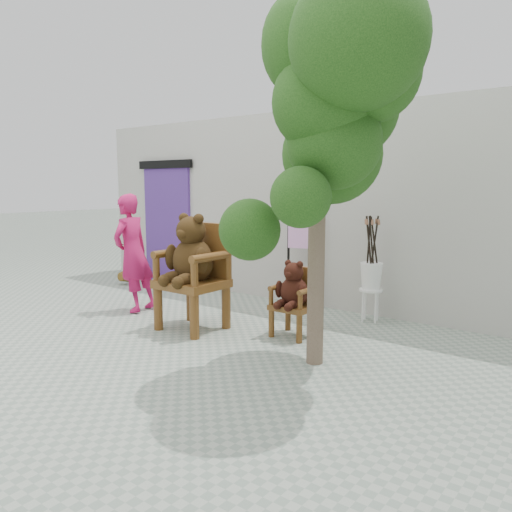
{
  "coord_description": "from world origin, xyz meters",
  "views": [
    {
      "loc": [
        4.17,
        -3.97,
        1.85
      ],
      "look_at": [
        0.28,
        1.1,
        0.95
      ],
      "focal_mm": 35.0,
      "sensor_mm": 36.0,
      "label": 1
    }
  ],
  "objects_px": {
    "cafe_table": "(197,265)",
    "tree": "(337,97)",
    "chair_big": "(193,262)",
    "display_stand": "(300,270)",
    "chair_small": "(294,292)",
    "stool_bucket": "(371,275)",
    "person": "(133,253)"
  },
  "relations": [
    {
      "from": "chair_small",
      "to": "display_stand",
      "type": "xyz_separation_m",
      "value": [
        -0.74,
        1.27,
        0.03
      ]
    },
    {
      "from": "tree",
      "to": "chair_small",
      "type": "bearing_deg",
      "value": 140.99
    },
    {
      "from": "chair_big",
      "to": "person",
      "type": "bearing_deg",
      "value": 174.03
    },
    {
      "from": "chair_small",
      "to": "person",
      "type": "bearing_deg",
      "value": -171.99
    },
    {
      "from": "chair_big",
      "to": "display_stand",
      "type": "height_order",
      "value": "display_stand"
    },
    {
      "from": "display_stand",
      "to": "tree",
      "type": "relative_size",
      "value": 0.41
    },
    {
      "from": "tree",
      "to": "stool_bucket",
      "type": "bearing_deg",
      "value": 103.9
    },
    {
      "from": "display_stand",
      "to": "stool_bucket",
      "type": "height_order",
      "value": "display_stand"
    },
    {
      "from": "display_stand",
      "to": "tree",
      "type": "xyz_separation_m",
      "value": [
        1.68,
        -2.04,
        2.09
      ]
    },
    {
      "from": "chair_big",
      "to": "tree",
      "type": "bearing_deg",
      "value": -6.72
    },
    {
      "from": "display_stand",
      "to": "chair_big",
      "type": "bearing_deg",
      "value": -120.35
    },
    {
      "from": "chair_big",
      "to": "tree",
      "type": "distance_m",
      "value": 2.82
    },
    {
      "from": "display_stand",
      "to": "stool_bucket",
      "type": "relative_size",
      "value": 1.04
    },
    {
      "from": "chair_small",
      "to": "chair_big",
      "type": "bearing_deg",
      "value": -157.31
    },
    {
      "from": "person",
      "to": "display_stand",
      "type": "height_order",
      "value": "person"
    },
    {
      "from": "chair_small",
      "to": "display_stand",
      "type": "distance_m",
      "value": 1.47
    },
    {
      "from": "chair_big",
      "to": "display_stand",
      "type": "distance_m",
      "value": 1.87
    },
    {
      "from": "cafe_table",
      "to": "tree",
      "type": "relative_size",
      "value": 0.19
    },
    {
      "from": "stool_bucket",
      "to": "chair_big",
      "type": "bearing_deg",
      "value": -134.38
    },
    {
      "from": "cafe_table",
      "to": "stool_bucket",
      "type": "bearing_deg",
      "value": -1.19
    },
    {
      "from": "chair_small",
      "to": "stool_bucket",
      "type": "relative_size",
      "value": 0.66
    },
    {
      "from": "chair_big",
      "to": "display_stand",
      "type": "bearing_deg",
      "value": 74.83
    },
    {
      "from": "stool_bucket",
      "to": "tree",
      "type": "relative_size",
      "value": 0.39
    },
    {
      "from": "cafe_table",
      "to": "tree",
      "type": "bearing_deg",
      "value": -27.9
    },
    {
      "from": "cafe_table",
      "to": "tree",
      "type": "height_order",
      "value": "tree"
    },
    {
      "from": "cafe_table",
      "to": "display_stand",
      "type": "relative_size",
      "value": 0.47
    },
    {
      "from": "display_stand",
      "to": "tree",
      "type": "bearing_deg",
      "value": -65.61
    },
    {
      "from": "chair_big",
      "to": "person",
      "type": "height_order",
      "value": "person"
    },
    {
      "from": "cafe_table",
      "to": "tree",
      "type": "xyz_separation_m",
      "value": [
        3.85,
        -2.04,
        2.23
      ]
    },
    {
      "from": "chair_big",
      "to": "chair_small",
      "type": "relative_size",
      "value": 1.58
    },
    {
      "from": "person",
      "to": "cafe_table",
      "type": "xyz_separation_m",
      "value": [
        -0.31,
        1.64,
        -0.42
      ]
    },
    {
      "from": "person",
      "to": "chair_small",
      "type": "bearing_deg",
      "value": 88.57
    }
  ]
}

